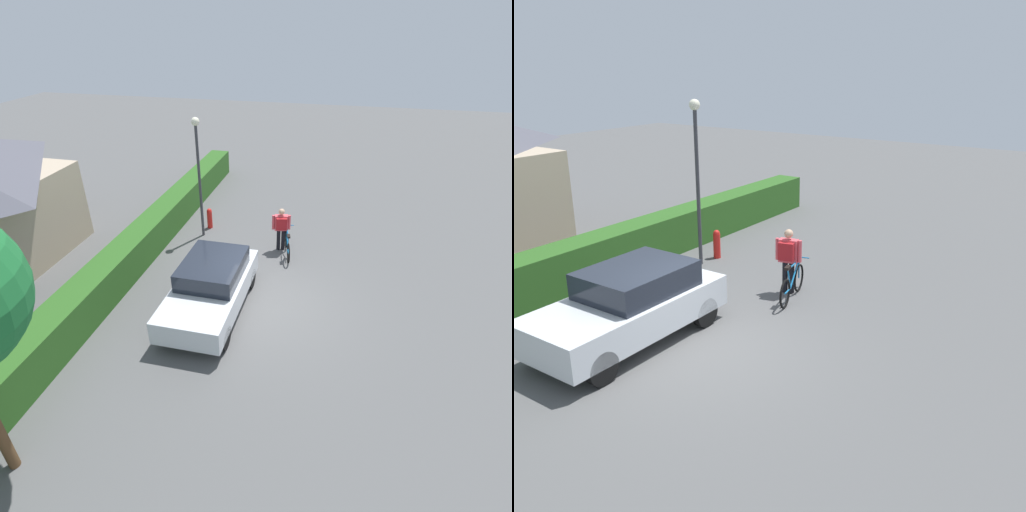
% 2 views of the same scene
% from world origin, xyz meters
% --- Properties ---
extents(ground_plane, '(60.00, 60.00, 0.00)m').
position_xyz_m(ground_plane, '(0.00, 0.00, 0.00)').
color(ground_plane, '#535353').
extents(hedge_row, '(21.35, 0.90, 1.12)m').
position_xyz_m(hedge_row, '(0.00, 4.66, 0.56)').
color(hedge_row, '#2A591E').
rests_on(hedge_row, ground).
extents(parked_car_near, '(4.02, 1.82, 1.47)m').
position_xyz_m(parked_car_near, '(-0.49, 1.46, 0.77)').
color(parked_car_near, silver).
rests_on(parked_car_near, ground).
extents(bicycle, '(1.68, 0.59, 0.92)m').
position_xyz_m(bicycle, '(2.99, -0.13, 0.38)').
color(bicycle, black).
rests_on(bicycle, ground).
extents(person_rider, '(0.42, 0.63, 1.57)m').
position_xyz_m(person_rider, '(3.24, 0.15, 0.95)').
color(person_rider, black).
rests_on(person_rider, ground).
extents(street_lamp, '(0.28, 0.28, 4.35)m').
position_xyz_m(street_lamp, '(3.68, 3.20, 2.80)').
color(street_lamp, '#38383D').
rests_on(street_lamp, ground).
extents(fire_hydrant, '(0.20, 0.20, 0.81)m').
position_xyz_m(fire_hydrant, '(4.33, 3.15, 0.41)').
color(fire_hydrant, red).
rests_on(fire_hydrant, ground).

